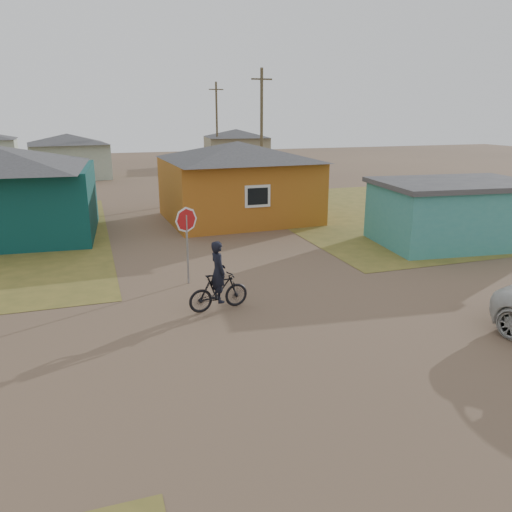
{
  "coord_description": "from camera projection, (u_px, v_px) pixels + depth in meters",
  "views": [
    {
      "loc": [
        -4.6,
        -10.05,
        5.29
      ],
      "look_at": [
        -0.24,
        3.0,
        1.3
      ],
      "focal_mm": 35.0,
      "sensor_mm": 36.0,
      "label": 1
    }
  ],
  "objects": [
    {
      "name": "shed_turquoise",
      "position": [
        454.0,
        212.0,
        20.47
      ],
      "size": [
        6.71,
        4.93,
        2.6
      ],
      "color": "teal",
      "rests_on": "ground"
    },
    {
      "name": "house_pale_west",
      "position": [
        69.0,
        155.0,
        40.65
      ],
      "size": [
        7.04,
        6.15,
        3.6
      ],
      "color": "#9EAC93",
      "rests_on": "ground"
    },
    {
      "name": "stop_sign",
      "position": [
        186.0,
        228.0,
        15.48
      ],
      "size": [
        0.81,
        0.08,
        2.48
      ],
      "color": "gray",
      "rests_on": "ground"
    },
    {
      "name": "grass_ne",
      "position": [
        439.0,
        209.0,
        28.13
      ],
      "size": [
        20.0,
        18.0,
        0.0
      ],
      "primitive_type": "cube",
      "color": "olive",
      "rests_on": "ground"
    },
    {
      "name": "utility_pole_far",
      "position": [
        217.0,
        124.0,
        47.77
      ],
      "size": [
        1.4,
        0.2,
        8.0
      ],
      "color": "brown",
      "rests_on": "ground"
    },
    {
      "name": "utility_pole_near",
      "position": [
        262.0,
        130.0,
        32.89
      ],
      "size": [
        1.4,
        0.2,
        8.0
      ],
      "color": "brown",
      "rests_on": "ground"
    },
    {
      "name": "cyclist",
      "position": [
        218.0,
        285.0,
        13.68
      ],
      "size": [
        1.79,
        0.74,
        1.96
      ],
      "color": "black",
      "rests_on": "ground"
    },
    {
      "name": "house_yellow",
      "position": [
        238.0,
        180.0,
        24.98
      ],
      "size": [
        7.72,
        6.76,
        3.9
      ],
      "color": "#A95E1A",
      "rests_on": "ground"
    },
    {
      "name": "ground",
      "position": [
        305.0,
        340.0,
        12.03
      ],
      "size": [
        120.0,
        120.0,
        0.0
      ],
      "primitive_type": "plane",
      "color": "brown"
    },
    {
      "name": "house_beige_east",
      "position": [
        236.0,
        147.0,
        50.99
      ],
      "size": [
        6.95,
        6.05,
        3.6
      ],
      "color": "gray",
      "rests_on": "ground"
    }
  ]
}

